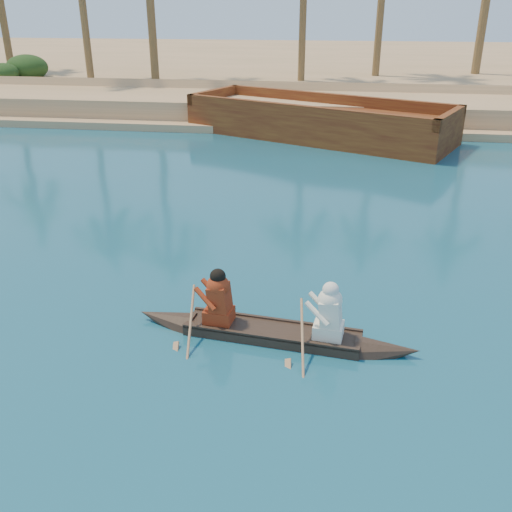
# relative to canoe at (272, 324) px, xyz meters

# --- Properties ---
(ground) EXTENTS (160.00, 160.00, 0.00)m
(ground) POSITION_rel_canoe_xyz_m (0.89, -3.83, -0.30)
(ground) COLOR navy
(ground) RESTS_ON ground
(sandy_embankment) EXTENTS (150.00, 51.00, 1.50)m
(sandy_embankment) POSITION_rel_canoe_xyz_m (0.89, 43.06, 0.23)
(sandy_embankment) COLOR tan
(sandy_embankment) RESTS_ON ground
(shrub_cluster) EXTENTS (100.00, 6.00, 2.40)m
(shrub_cluster) POSITION_rel_canoe_xyz_m (0.89, 27.67, 0.90)
(shrub_cluster) COLOR #193513
(shrub_cluster) RESTS_ON ground
(canoe) EXTENTS (5.68, 1.41, 1.55)m
(canoe) POSITION_rel_canoe_xyz_m (0.00, 0.00, 0.00)
(canoe) COLOR #33231C
(canoe) RESTS_ON ground
(barge_mid) EXTENTS (13.19, 8.92, 2.10)m
(barge_mid) POSITION_rel_canoe_xyz_m (0.10, 18.17, 0.43)
(barge_mid) COLOR brown
(barge_mid) RESTS_ON ground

